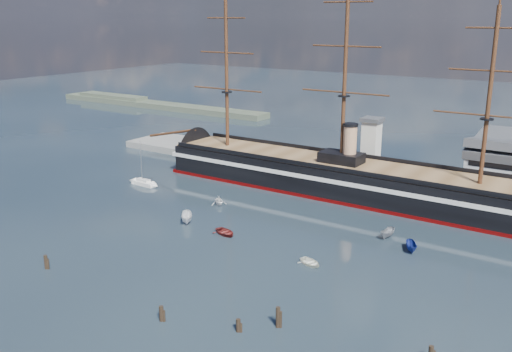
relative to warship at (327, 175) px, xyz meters
The scene contains 16 objects.
ground 20.59m from the warship, 82.15° to the right, with size 600.00×600.00×0.00m, color black.
quay 20.86m from the warship, 51.44° to the left, with size 180.00×18.00×2.00m, color slate.
quay_tower 15.32m from the warship, 66.12° to the left, with size 5.00×5.00×15.00m.
shoreline 155.75m from the warship, 151.21° to the left, with size 120.00×10.00×4.00m.
warship is the anchor object (origin of this frame).
sailboat 46.54m from the warship, 152.32° to the right, with size 7.29×2.51×11.49m.
motorboat_a 39.35m from the warship, 110.62° to the right, with size 6.79×2.49×2.72m, color white.
motorboat_b 37.85m from the warship, 94.78° to the right, with size 3.33×1.33×1.56m, color maroon.
motorboat_c 32.32m from the warship, 41.27° to the right, with size 5.50×2.02×2.20m, color gray.
motorboat_d 28.43m from the warship, 123.35° to the right, with size 6.40×2.77×2.35m, color white.
motorboat_e 44.53m from the warship, 66.51° to the right, with size 2.95×1.18×1.38m, color white.
motorboat_f 39.55m from the warship, 39.78° to the right, with size 5.54×2.03×2.22m, color navy.
piling_near_left 69.98m from the warship, 105.95° to the right, with size 0.64×0.64×3.20m, color black.
piling_near_mid 69.77m from the warship, 82.47° to the right, with size 0.64×0.64×3.02m, color black.
piling_near_right 65.86m from the warship, 68.84° to the right, with size 0.64×0.64×3.78m, color black.
piling_extra 68.36m from the warship, 73.11° to the right, with size 0.64×0.64×2.58m, color black.
Camera 1 is at (57.71, -61.68, 41.75)m, focal length 40.00 mm.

